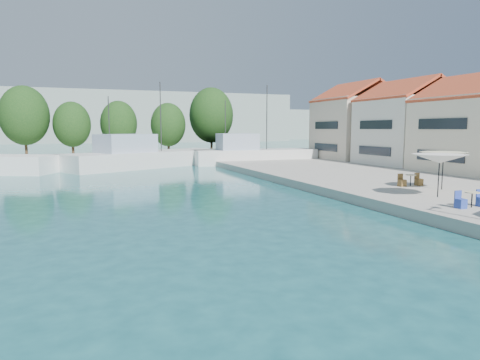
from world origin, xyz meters
name	(u,v)px	position (x,y,z in m)	size (l,w,h in m)	color
quay_far	(87,159)	(-8.00, 67.00, 0.30)	(90.00, 16.00, 0.60)	#A49E94
hill_west	(9,117)	(-30.00, 160.00, 8.00)	(180.00, 40.00, 16.00)	gray
hill_east	(203,125)	(40.00, 180.00, 6.00)	(140.00, 40.00, 12.00)	gray
building_04	(480,122)	(24.00, 33.00, 5.02)	(9.00, 8.80, 9.20)	beige
building_05	(407,121)	(24.00, 42.00, 5.26)	(8.40, 8.80, 9.70)	silver
building_06	(356,120)	(24.00, 51.00, 5.50)	(9.00, 8.80, 10.20)	beige
trawler_03	(144,158)	(-2.01, 54.55, 1.07)	(19.52, 13.41, 10.20)	silver
trawler_04	(252,155)	(11.33, 54.68, 1.07)	(15.70, 4.29, 10.20)	silver
tree_04	(24,116)	(-15.85, 70.89, 6.18)	(6.53, 6.53, 9.66)	#3F2B19
tree_05	(72,124)	(-9.80, 70.33, 4.98)	(5.13, 5.13, 7.60)	#3F2B19
tree_06	(119,124)	(-3.36, 70.73, 5.14)	(5.31, 5.31, 7.87)	#3F2B19
tree_07	(168,125)	(3.42, 68.05, 4.96)	(5.10, 5.10, 7.55)	#3F2B19
tree_08	(211,115)	(10.57, 69.85, 6.47)	(6.87, 6.87, 10.16)	#3F2B19
umbrella_white	(440,159)	(9.80, 23.29, 2.75)	(2.99, 2.99, 2.41)	black
umbrella_cream	(443,156)	(12.44, 25.60, 2.71)	(2.85, 2.85, 2.36)	black
cafe_table_02	(472,202)	(8.91, 20.30, 0.89)	(1.82, 0.70, 0.76)	black
cafe_table_03	(410,182)	(11.75, 27.56, 0.89)	(1.82, 0.70, 0.76)	black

